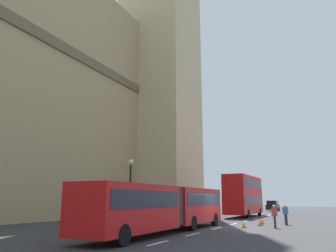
{
  "coord_description": "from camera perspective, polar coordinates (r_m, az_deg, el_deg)",
  "views": [
    {
      "loc": [
        -25.09,
        -7.87,
        2.11
      ],
      "look_at": [
        3.01,
        5.98,
        9.14
      ],
      "focal_mm": 34.88,
      "sensor_mm": 36.0,
      "label": 1
    }
  ],
  "objects": [
    {
      "name": "ground_plane",
      "position": [
        26.38,
        9.21,
        -17.09
      ],
      "size": [
        160.0,
        160.0,
        0.0
      ],
      "primitive_type": "plane",
      "color": "#333335"
    },
    {
      "name": "lane_centre_marking",
      "position": [
        29.78,
        11.32,
        -16.48
      ],
      "size": [
        39.0,
        0.16,
        0.01
      ],
      "color": "silver",
      "rests_on": "ground_plane"
    },
    {
      "name": "articulated_bus",
      "position": [
        21.93,
        -0.5,
        -13.61
      ],
      "size": [
        16.07,
        2.54,
        2.9
      ],
      "color": "red",
      "rests_on": "ground_plane"
    },
    {
      "name": "double_decker_bus",
      "position": [
        42.6,
        13.12,
        -11.53
      ],
      "size": [
        10.68,
        2.54,
        4.9
      ],
      "color": "red",
      "rests_on": "ground_plane"
    },
    {
      "name": "sedan_lead",
      "position": [
        64.09,
        17.84,
        -13.14
      ],
      "size": [
        4.4,
        1.86,
        1.85
      ],
      "color": "black",
      "rests_on": "ground_plane"
    },
    {
      "name": "traffic_cone_west",
      "position": [
        26.12,
        13.11,
        -16.35
      ],
      "size": [
        0.36,
        0.36,
        0.58
      ],
      "color": "black",
      "rests_on": "ground_plane"
    },
    {
      "name": "traffic_cone_middle",
      "position": [
        28.47,
        15.81,
        -15.88
      ],
      "size": [
        0.36,
        0.36,
        0.58
      ],
      "color": "black",
      "rests_on": "ground_plane"
    },
    {
      "name": "traffic_cone_east",
      "position": [
        30.4,
        16.16,
        -15.62
      ],
      "size": [
        0.36,
        0.36,
        0.58
      ],
      "color": "black",
      "rests_on": "ground_plane"
    },
    {
      "name": "street_lamp",
      "position": [
        26.58,
        -6.62,
        -10.53
      ],
      "size": [
        0.44,
        0.44,
        5.27
      ],
      "color": "black",
      "rests_on": "ground_plane"
    },
    {
      "name": "pedestrian_near_cones",
      "position": [
        26.55,
        18.12,
        -14.64
      ],
      "size": [
        0.35,
        0.44,
        1.69
      ],
      "color": "#333333",
      "rests_on": "ground_plane"
    },
    {
      "name": "pedestrian_by_kerb",
      "position": [
        30.01,
        19.86,
        -14.22
      ],
      "size": [
        0.35,
        0.45,
        1.69
      ],
      "color": "#262D4C",
      "rests_on": "ground_plane"
    }
  ]
}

